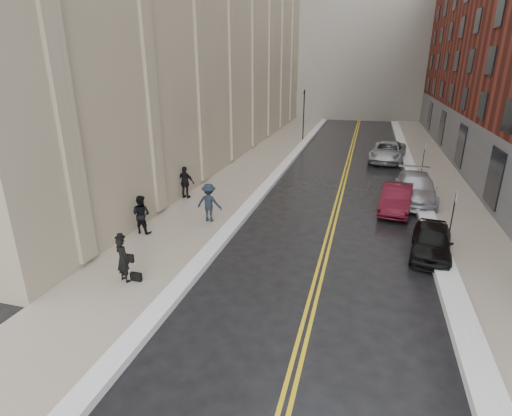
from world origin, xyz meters
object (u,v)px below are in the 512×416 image
Objects in this scene: car_silver_near at (416,188)px; pedestrian_c at (185,182)px; car_maroon at (396,198)px; pedestrian_b at (209,203)px; car_black at (432,241)px; car_silver_far at (388,152)px; pedestrian_main at (123,259)px; pedestrian_a at (141,214)px.

pedestrian_c is at bearing -163.34° from car_silver_near.
car_maroon is 10.21m from pedestrian_b.
car_black is 7.36m from car_silver_near.
car_silver_far is 25.16m from pedestrian_main.
car_silver_far reaches higher than car_maroon.
car_black is 2.05× the size of pedestrian_c.
pedestrian_main is 0.94× the size of pedestrian_a.
car_silver_far is 18.12m from pedestrian_c.
pedestrian_b reaches higher than car_silver_near.
pedestrian_b is (-9.05, -16.81, 0.34)m from car_silver_far.
pedestrian_main is at bearing -125.30° from car_maroon.
pedestrian_b is (-9.16, -4.50, 0.41)m from car_maroon.
pedestrian_a is at bearing -165.99° from car_black.
pedestrian_b reaches higher than pedestrian_a.
car_black is 0.70× the size of car_silver_far.
car_silver_far is at bearing -116.38° from pedestrian_a.
car_black is 12.41m from pedestrian_main.
car_silver_near is 17.02m from pedestrian_main.
pedestrian_a is at bearing 96.75° from pedestrian_c.
pedestrian_main is 0.89× the size of pedestrian_b.
car_black is at bearing -168.83° from pedestrian_a.
pedestrian_a is (-1.69, 4.12, 0.05)m from pedestrian_main.
pedestrian_b is at bearing -133.17° from pedestrian_a.
car_silver_far is at bearing -90.59° from pedestrian_main.
car_silver_far is 2.94× the size of pedestrian_c.
pedestrian_b reaches higher than car_black.
car_silver_near is at bearing -160.32° from pedestrian_c.
car_black is at bearing -88.58° from car_silver_near.
car_maroon is 0.78× the size of car_silver_far.
car_silver_near is at bearing 67.85° from car_maroon.
pedestrian_a is at bearing -45.23° from pedestrian_main.
pedestrian_c is (-0.21, 5.24, 0.04)m from pedestrian_a.
pedestrian_b is (2.48, 2.23, 0.06)m from pedestrian_a.
car_silver_near is 15.52m from pedestrian_a.
car_silver_near is at bearing -75.13° from car_silver_far.
pedestrian_main is at bearing 117.16° from pedestrian_a.
car_maroon is 11.95m from pedestrian_c.
car_silver_far is (-1.26, 10.25, -0.01)m from car_silver_near.
car_silver_near is 13.48m from pedestrian_c.
pedestrian_c reaches higher than pedestrian_main.
pedestrian_main is (-11.10, -12.90, 0.23)m from car_silver_near.
car_black is 0.72× the size of car_silver_near.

